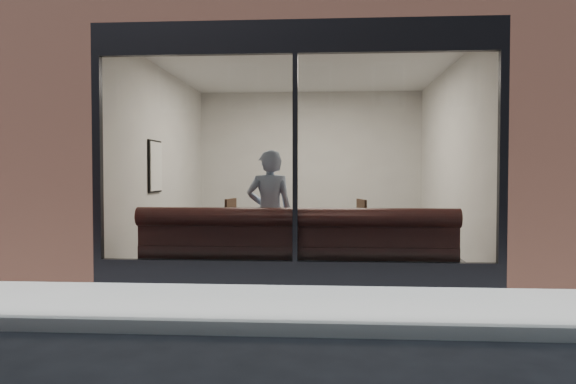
# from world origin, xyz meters

# --- Properties ---
(ground) EXTENTS (120.00, 120.00, 0.00)m
(ground) POSITION_xyz_m (0.00, 0.00, 0.00)
(ground) COLOR black
(ground) RESTS_ON ground
(sidewalk_near) EXTENTS (40.00, 2.00, 0.01)m
(sidewalk_near) POSITION_xyz_m (0.00, 1.00, 0.01)
(sidewalk_near) COLOR gray
(sidewalk_near) RESTS_ON ground
(kerb_near) EXTENTS (40.00, 0.10, 0.12)m
(kerb_near) POSITION_xyz_m (0.00, -0.05, 0.06)
(kerb_near) COLOR gray
(kerb_near) RESTS_ON ground
(host_building_pier_left) EXTENTS (2.50, 12.00, 3.20)m
(host_building_pier_left) POSITION_xyz_m (-3.75, 8.00, 1.60)
(host_building_pier_left) COLOR brown
(host_building_pier_left) RESTS_ON ground
(host_building_pier_right) EXTENTS (2.50, 12.00, 3.20)m
(host_building_pier_right) POSITION_xyz_m (3.75, 8.00, 1.60)
(host_building_pier_right) COLOR brown
(host_building_pier_right) RESTS_ON ground
(host_building_backfill) EXTENTS (5.00, 6.00, 3.20)m
(host_building_backfill) POSITION_xyz_m (0.00, 11.00, 1.60)
(host_building_backfill) COLOR brown
(host_building_backfill) RESTS_ON ground
(cafe_floor) EXTENTS (6.00, 6.00, 0.00)m
(cafe_floor) POSITION_xyz_m (0.00, 5.00, 0.02)
(cafe_floor) COLOR #2D2D30
(cafe_floor) RESTS_ON ground
(cafe_ceiling) EXTENTS (6.00, 6.00, 0.00)m
(cafe_ceiling) POSITION_xyz_m (0.00, 5.00, 3.19)
(cafe_ceiling) COLOR white
(cafe_ceiling) RESTS_ON host_building_upper
(cafe_wall_back) EXTENTS (5.00, 0.00, 5.00)m
(cafe_wall_back) POSITION_xyz_m (0.00, 7.99, 1.60)
(cafe_wall_back) COLOR beige
(cafe_wall_back) RESTS_ON ground
(cafe_wall_left) EXTENTS (0.00, 6.00, 6.00)m
(cafe_wall_left) POSITION_xyz_m (-2.49, 5.00, 1.60)
(cafe_wall_left) COLOR beige
(cafe_wall_left) RESTS_ON ground
(cafe_wall_right) EXTENTS (0.00, 6.00, 6.00)m
(cafe_wall_right) POSITION_xyz_m (2.49, 5.00, 1.60)
(cafe_wall_right) COLOR beige
(cafe_wall_right) RESTS_ON ground
(storefront_kick) EXTENTS (5.00, 0.10, 0.30)m
(storefront_kick) POSITION_xyz_m (0.00, 2.05, 0.15)
(storefront_kick) COLOR black
(storefront_kick) RESTS_ON ground
(storefront_header) EXTENTS (5.00, 0.10, 0.40)m
(storefront_header) POSITION_xyz_m (0.00, 2.05, 3.00)
(storefront_header) COLOR black
(storefront_header) RESTS_ON host_building_upper
(storefront_mullion) EXTENTS (0.06, 0.10, 2.50)m
(storefront_mullion) POSITION_xyz_m (0.00, 2.05, 1.55)
(storefront_mullion) COLOR black
(storefront_mullion) RESTS_ON storefront_kick
(storefront_glass) EXTENTS (4.80, 0.00, 4.80)m
(storefront_glass) POSITION_xyz_m (0.00, 2.02, 1.55)
(storefront_glass) COLOR white
(storefront_glass) RESTS_ON storefront_kick
(banquette) EXTENTS (4.00, 0.55, 0.45)m
(banquette) POSITION_xyz_m (0.00, 2.45, 0.23)
(banquette) COLOR #351813
(banquette) RESTS_ON cafe_floor
(person) EXTENTS (0.66, 0.48, 1.68)m
(person) POSITION_xyz_m (-0.38, 2.76, 0.84)
(person) COLOR #A0B7D9
(person) RESTS_ON cafe_floor
(cafe_table_left) EXTENTS (0.70, 0.70, 0.04)m
(cafe_table_left) POSITION_xyz_m (-1.13, 3.32, 0.74)
(cafe_table_left) COLOR #332013
(cafe_table_left) RESTS_ON cafe_floor
(cafe_table_right) EXTENTS (0.69, 0.69, 0.04)m
(cafe_table_right) POSITION_xyz_m (0.60, 3.19, 0.74)
(cafe_table_right) COLOR #332013
(cafe_table_right) RESTS_ON cafe_floor
(cafe_chair_left) EXTENTS (0.54, 0.54, 0.04)m
(cafe_chair_left) POSITION_xyz_m (-1.37, 4.34, 0.24)
(cafe_chair_left) COLOR #332013
(cafe_chair_left) RESTS_ON cafe_floor
(cafe_chair_right) EXTENTS (0.54, 0.54, 0.04)m
(cafe_chair_right) POSITION_xyz_m (0.75, 4.19, 0.24)
(cafe_chair_right) COLOR #332013
(cafe_chair_right) RESTS_ON cafe_floor
(wall_poster) EXTENTS (0.02, 0.60, 0.81)m
(wall_poster) POSITION_xyz_m (-2.45, 4.42, 1.48)
(wall_poster) COLOR white
(wall_poster) RESTS_ON cafe_wall_left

